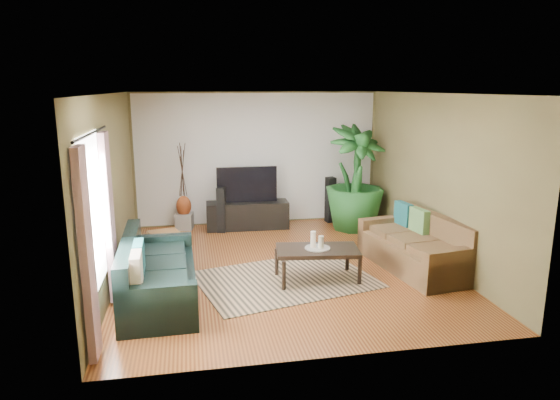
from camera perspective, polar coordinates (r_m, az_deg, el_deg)
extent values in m
plane|color=#9A5627|center=(7.98, 0.26, -7.68)|extent=(5.50, 5.50, 0.00)
plane|color=white|center=(7.48, 0.28, 12.08)|extent=(5.50, 5.50, 0.00)
plane|color=brown|center=(10.29, -2.59, 4.73)|extent=(5.00, 0.00, 5.00)
plane|color=brown|center=(5.02, 6.14, -4.02)|extent=(5.00, 0.00, 5.00)
plane|color=brown|center=(7.57, -18.67, 1.12)|extent=(0.00, 5.50, 5.50)
plane|color=brown|center=(8.44, 17.21, 2.37)|extent=(0.00, 5.50, 5.50)
plane|color=white|center=(10.28, -2.58, 4.72)|extent=(4.90, 0.00, 4.90)
plane|color=white|center=(6.01, -20.57, -1.45)|extent=(0.00, 1.80, 1.80)
cube|color=gray|center=(5.36, -21.18, -5.97)|extent=(0.08, 0.35, 2.20)
cube|color=gray|center=(6.78, -18.93, -1.94)|extent=(0.08, 0.35, 2.20)
cylinder|color=black|center=(5.86, -20.78, 7.13)|extent=(0.03, 1.90, 0.03)
cube|color=black|center=(6.90, -13.65, -7.66)|extent=(0.98, 2.19, 0.85)
cube|color=brown|center=(8.09, 15.08, -4.69)|extent=(1.20, 2.12, 0.85)
cube|color=tan|center=(7.49, 0.61, -9.05)|extent=(2.83, 2.30, 0.01)
cube|color=black|center=(7.42, 4.28, -7.34)|extent=(1.27, 0.80, 0.49)
cylinder|color=gray|center=(7.34, 4.31, -5.49)|extent=(0.37, 0.37, 0.02)
cylinder|color=white|center=(7.31, 3.81, -4.50)|extent=(0.08, 0.08, 0.24)
cylinder|color=beige|center=(7.28, 4.71, -4.81)|extent=(0.08, 0.08, 0.18)
cylinder|color=beige|center=(7.38, 4.73, -4.69)|extent=(0.08, 0.08, 0.15)
cube|color=black|center=(10.06, -3.74, -1.73)|extent=(1.65, 0.54, 0.54)
cube|color=black|center=(9.95, -3.81, 1.80)|extent=(1.20, 0.07, 0.71)
cube|color=black|center=(9.81, -6.73, -1.13)|extent=(0.20, 0.21, 0.89)
cube|color=black|center=(10.52, 5.77, 0.03)|extent=(0.20, 0.22, 0.96)
imported|color=#1C5521|center=(9.96, 8.55, 2.50)|extent=(1.49, 1.49, 2.07)
cylinder|color=black|center=(10.16, 8.39, -2.43)|extent=(0.38, 0.38, 0.30)
cube|color=#979794|center=(10.19, -10.87, -2.39)|extent=(0.38, 0.38, 0.32)
ellipsoid|color=#8F3B1A|center=(10.12, -10.94, -0.69)|extent=(0.30, 0.30, 0.42)
cube|color=brown|center=(8.40, -12.99, -5.20)|extent=(0.58, 0.58, 0.49)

